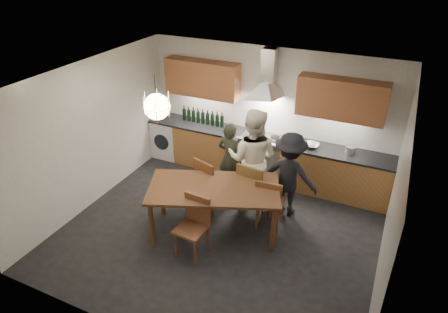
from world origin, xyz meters
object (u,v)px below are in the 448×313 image
at_px(person_right, 289,175).
at_px(mixing_bowl, 311,145).
at_px(chair_front, 194,221).
at_px(chair_back_left, 209,182).
at_px(wine_bottles, 203,116).
at_px(dining_table, 214,193).
at_px(person_left, 230,159).
at_px(stock_pot, 350,150).
at_px(person_mid, 252,159).

relative_size(person_right, mixing_bowl, 5.45).
bearing_deg(mixing_bowl, chair_front, -114.28).
xyz_separation_m(chair_back_left, chair_front, (0.29, -1.05, -0.04)).
bearing_deg(chair_back_left, wine_bottles, -41.41).
height_order(mixing_bowl, wine_bottles, wine_bottles).
distance_m(dining_table, person_left, 1.25).
bearing_deg(wine_bottles, person_right, -25.39).
distance_m(dining_table, stock_pot, 2.69).
xyz_separation_m(chair_front, person_right, (1.00, 1.58, 0.22)).
height_order(dining_table, chair_back_left, chair_back_left).
bearing_deg(mixing_bowl, person_mid, -130.44).
xyz_separation_m(mixing_bowl, wine_bottles, (-2.35, 0.12, 0.12)).
height_order(person_mid, mixing_bowl, person_mid).
height_order(dining_table, wine_bottles, wine_bottles).
bearing_deg(chair_front, person_left, 100.67).
xyz_separation_m(dining_table, chair_front, (-0.07, -0.54, -0.21)).
bearing_deg(wine_bottles, person_mid, -34.84).
bearing_deg(stock_pot, person_mid, -146.08).
bearing_deg(person_left, chair_back_left, 91.11).
bearing_deg(chair_front, chair_back_left, 109.87).
height_order(chair_back_left, chair_front, chair_back_left).
xyz_separation_m(person_left, person_mid, (0.51, -0.21, 0.21)).
xyz_separation_m(person_left, wine_bottles, (-1.02, 0.86, 0.34)).
relative_size(chair_back_left, stock_pot, 5.51).
height_order(chair_back_left, wine_bottles, wine_bottles).
bearing_deg(person_right, mixing_bowl, -96.81).
bearing_deg(chair_back_left, mixing_bowl, -115.98).
height_order(chair_back_left, stock_pot, chair_back_left).
xyz_separation_m(person_mid, person_right, (0.68, 0.02, -0.16)).
distance_m(chair_front, wine_bottles, 2.93).
height_order(dining_table, person_right, person_right).
relative_size(dining_table, person_right, 1.48).
xyz_separation_m(mixing_bowl, stock_pot, (0.69, 0.06, 0.03)).
bearing_deg(stock_pot, dining_table, -130.96).
distance_m(person_mid, mixing_bowl, 1.25).
bearing_deg(chair_front, wine_bottles, 119.29).
height_order(dining_table, chair_front, chair_front).
relative_size(chair_front, person_mid, 0.52).
xyz_separation_m(dining_table, wine_bottles, (-1.28, 2.08, 0.29)).
bearing_deg(chair_front, mixing_bowl, 70.20).
distance_m(person_right, wine_bottles, 2.46).
xyz_separation_m(person_right, mixing_bowl, (0.14, 0.93, 0.16)).
height_order(mixing_bowl, stock_pot, stock_pot).
distance_m(dining_table, mixing_bowl, 2.24).
relative_size(dining_table, person_mid, 1.23).
relative_size(mixing_bowl, stock_pot, 1.51).
bearing_deg(person_right, person_left, -7.48).
xyz_separation_m(chair_front, wine_bottles, (-1.21, 2.62, 0.50)).
bearing_deg(person_left, person_right, 179.81).
height_order(stock_pot, wine_bottles, wine_bottles).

